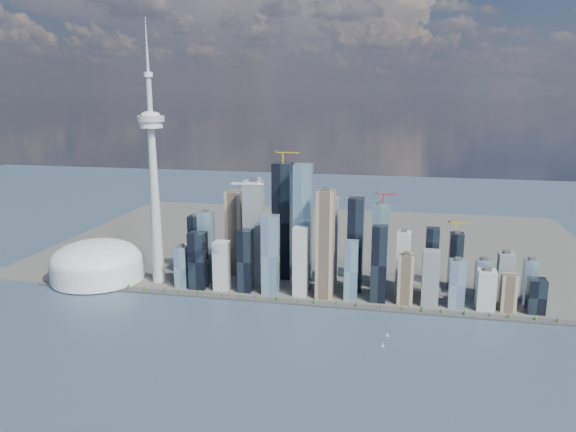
% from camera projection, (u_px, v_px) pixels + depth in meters
% --- Properties ---
extents(ground, '(4000.00, 4000.00, 0.00)m').
position_uv_depth(ground, '(255.00, 361.00, 873.91)').
color(ground, '#2F4252').
rests_on(ground, ground).
extents(seawall, '(1100.00, 22.00, 4.00)m').
position_uv_depth(seawall, '(287.00, 302.00, 1112.28)').
color(seawall, '#383838').
rests_on(seawall, ground).
extents(land, '(1400.00, 900.00, 3.00)m').
position_uv_depth(land, '(321.00, 243.00, 1542.25)').
color(land, '#4C4C47').
rests_on(land, ground).
extents(shoreline_trees, '(960.53, 7.20, 8.80)m').
position_uv_depth(shoreline_trees, '(287.00, 299.00, 1110.79)').
color(shoreline_trees, '#3F2D1E').
rests_on(shoreline_trees, seawall).
extents(skyscraper_cluster, '(736.00, 142.00, 283.11)m').
position_uv_depth(skyscraper_cluster, '(324.00, 250.00, 1164.43)').
color(skyscraper_cluster, black).
rests_on(skyscraper_cluster, land).
extents(needle_tower, '(56.00, 56.00, 550.50)m').
position_uv_depth(needle_tower, '(154.00, 176.00, 1177.84)').
color(needle_tower, '#A3A29E').
rests_on(needle_tower, land).
extents(dome_stadium, '(200.00, 200.00, 86.00)m').
position_uv_depth(dome_stadium, '(97.00, 263.00, 1239.16)').
color(dome_stadium, silver).
rests_on(dome_stadium, land).
extents(airplane, '(63.00, 55.85, 15.35)m').
position_uv_depth(airplane, '(246.00, 184.00, 1015.07)').
color(airplane, silver).
rests_on(airplane, ground).
extents(sailboat_west, '(6.34, 3.13, 8.82)m').
position_uv_depth(sailboat_west, '(383.00, 345.00, 921.07)').
color(sailboat_west, white).
rests_on(sailboat_west, ground).
extents(sailboat_east, '(6.33, 3.66, 8.96)m').
position_uv_depth(sailboat_east, '(387.00, 335.00, 960.01)').
color(sailboat_east, white).
rests_on(sailboat_east, ground).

